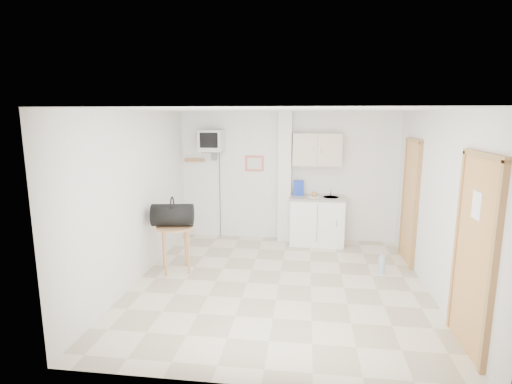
# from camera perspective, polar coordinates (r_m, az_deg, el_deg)

# --- Properties ---
(ground) EXTENTS (4.50, 4.50, 0.00)m
(ground) POSITION_cam_1_polar(r_m,az_deg,el_deg) (5.99, 3.28, -13.03)
(ground) COLOR beige
(ground) RESTS_ON ground
(room_envelope) EXTENTS (4.24, 4.54, 2.55)m
(room_envelope) POSITION_cam_1_polar(r_m,az_deg,el_deg) (5.62, 5.95, 1.74)
(room_envelope) COLOR white
(room_envelope) RESTS_ON ground
(kitchenette) EXTENTS (1.03, 0.58, 2.10)m
(kitchenette) POSITION_cam_1_polar(r_m,az_deg,el_deg) (7.64, 8.69, -1.47)
(kitchenette) COLOR white
(kitchenette) RESTS_ON ground
(crt_television) EXTENTS (0.44, 0.45, 2.15)m
(crt_television) POSITION_cam_1_polar(r_m,az_deg,el_deg) (7.71, -6.37, 7.20)
(crt_television) COLOR slate
(crt_television) RESTS_ON ground
(round_table) EXTENTS (0.58, 0.58, 0.73)m
(round_table) POSITION_cam_1_polar(r_m,az_deg,el_deg) (6.38, -11.49, -5.77)
(round_table) COLOR #B1834D
(round_table) RESTS_ON ground
(duffel_bag) EXTENTS (0.67, 0.44, 0.47)m
(duffel_bag) POSITION_cam_1_polar(r_m,az_deg,el_deg) (6.32, -11.83, -3.21)
(duffel_bag) COLOR black
(duffel_bag) RESTS_ON round_table
(water_bottle) EXTENTS (0.11, 0.11, 0.32)m
(water_bottle) POSITION_cam_1_polar(r_m,az_deg,el_deg) (6.60, 17.51, -9.85)
(water_bottle) COLOR #9CB2CE
(water_bottle) RESTS_ON ground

